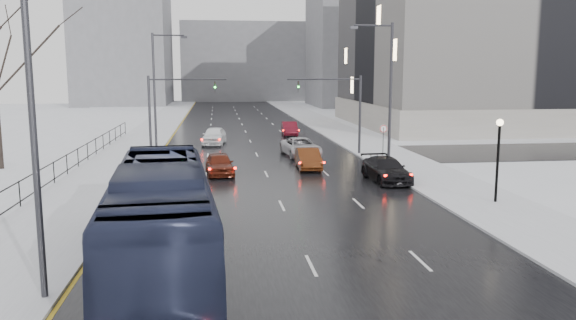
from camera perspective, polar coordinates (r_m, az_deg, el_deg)
name	(u,v)px	position (r m, az deg, el deg)	size (l,w,h in m)	color
road	(249,139)	(57.19, -3.98, 2.14)	(16.00, 150.00, 0.04)	black
cross_road	(258,157)	(45.32, -3.11, 0.35)	(130.00, 10.00, 0.04)	black
sidewalk_left	(143,140)	(57.56, -14.48, 1.98)	(5.00, 150.00, 0.16)	silver
sidewalk_right	(350,137)	(58.71, 6.32, 2.34)	(5.00, 150.00, 0.16)	silver
park_strip	(44,142)	(59.52, -23.59, 1.71)	(14.00, 150.00, 0.12)	white
tree_park_e	(1,170)	(43.91, -27.11, -0.94)	(9.45, 9.45, 13.50)	black
iron_fence	(5,201)	(29.05, -26.84, -3.72)	(0.06, 70.00, 1.30)	black
streetlight_r_mid	(387,89)	(38.43, 10.04, 7.07)	(2.95, 0.25, 10.00)	#2D2D33
streetlight_l_near	(41,114)	(17.47, -23.84, 4.32)	(2.95, 0.25, 10.00)	#2D2D33
streetlight_l_far	(157,86)	(48.97, -13.16, 7.35)	(2.95, 0.25, 10.00)	#2D2D33
lamppost_r_mid	(498,148)	(30.48, 20.60, 1.12)	(0.36, 0.36, 4.28)	black
mast_signal_right	(347,105)	(46.00, 6.03, 5.56)	(6.10, 0.33, 6.50)	#2D2D33
mast_signal_left	(163,107)	(44.97, -12.54, 5.32)	(6.10, 0.33, 6.50)	#2D2D33
no_uturn_sign	(383,132)	(42.78, 9.67, 2.80)	(0.60, 0.06, 2.70)	#2D2D33
civic_building	(517,37)	(78.72, 22.28, 11.52)	(41.00, 31.00, 24.80)	gray
bldg_far_right	(372,50)	(116.05, 8.53, 10.95)	(24.00, 20.00, 22.00)	slate
bldg_far_left	(124,36)	(123.35, -16.34, 11.96)	(18.00, 22.00, 28.00)	slate
bldg_far_center	(246,62)	(136.91, -4.27, 9.86)	(30.00, 18.00, 18.00)	slate
bus	(161,218)	(19.55, -12.76, -5.76)	(3.13, 13.39, 3.73)	#212741
sedan_center_near	(219,164)	(37.40, -6.97, -0.38)	(1.72, 4.28, 1.46)	#591C0F
sedan_right_near	(308,159)	(39.40, 2.07, 0.14)	(1.52, 4.36, 1.44)	#50230D
sedan_right_cross	(301,147)	(45.23, 1.30, 1.32)	(2.47, 5.36, 1.49)	#B7B6BA
sedan_right_far	(386,170)	(35.43, 9.94, -0.96)	(2.06, 5.07, 1.47)	black
sedan_center_far	(214,136)	(53.04, -7.52, 2.47)	(1.95, 4.85, 1.65)	white
sedan_right_distant	(290,129)	(60.15, 0.16, 3.21)	(1.54, 4.41, 1.45)	#5B0F1C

